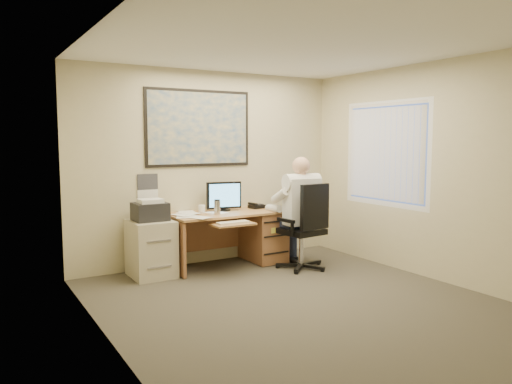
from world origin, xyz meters
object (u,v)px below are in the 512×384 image
desk (248,232)px  person (301,213)px  filing_cabinet (151,243)px  office_chair (304,244)px

desk → person: person is taller
desk → filing_cabinet: bearing=179.9°
desk → office_chair: bearing=-57.1°
office_chair → person: (0.01, 0.08, 0.42)m
filing_cabinet → person: bearing=-18.6°
desk → person: (0.47, -0.63, 0.31)m
filing_cabinet → person: 2.02m
desk → office_chair: 0.86m
desk → filing_cabinet: 1.42m
filing_cabinet → desk: bearing=-0.2°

